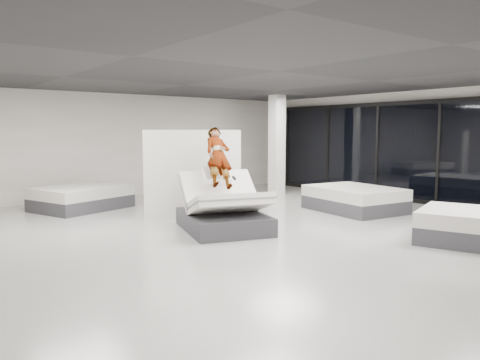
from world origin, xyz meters
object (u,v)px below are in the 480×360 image
at_px(flat_bed_right_far, 354,199).
at_px(flat_bed_left_far, 82,198).
at_px(remote, 234,178).
at_px(divider_panel, 193,174).
at_px(person, 219,168).
at_px(column, 277,145).
at_px(hero_bed, 224,211).

relative_size(flat_bed_right_far, flat_bed_left_far, 0.93).
bearing_deg(flat_bed_right_far, remote, 179.75).
distance_m(remote, flat_bed_right_far, 3.92).
xyz_separation_m(remote, flat_bed_right_far, (3.84, -0.02, -0.78)).
bearing_deg(flat_bed_left_far, remote, -69.83).
bearing_deg(remote, divider_panel, 106.73).
bearing_deg(flat_bed_left_far, flat_bed_right_far, -39.48).
bearing_deg(person, flat_bed_right_far, 11.43).
relative_size(remote, flat_bed_left_far, 0.05).
distance_m(remote, column, 5.79).
relative_size(divider_panel, flat_bed_left_far, 0.87).
bearing_deg(remote, flat_bed_left_far, 127.64).
xyz_separation_m(hero_bed, divider_panel, (0.22, 1.55, 0.63)).
height_order(flat_bed_right_far, column, column).
bearing_deg(column, flat_bed_left_far, 172.17).
bearing_deg(hero_bed, flat_bed_left_far, 108.25).
relative_size(divider_panel, column, 0.71).
distance_m(person, flat_bed_left_far, 4.50).
relative_size(divider_panel, flat_bed_right_far, 0.94).
xyz_separation_m(person, divider_panel, (0.13, 1.24, -0.23)).
relative_size(flat_bed_left_far, column, 0.82).
distance_m(remote, flat_bed_left_far, 4.87).
distance_m(hero_bed, column, 5.98).
bearing_deg(divider_panel, flat_bed_right_far, -0.49).
distance_m(flat_bed_left_far, column, 6.29).
xyz_separation_m(person, column, (4.55, 3.27, 0.33)).
relative_size(flat_bed_right_far, column, 0.76).
relative_size(remote, divider_panel, 0.06).
xyz_separation_m(divider_panel, flat_bed_right_far, (3.82, -1.66, -0.73)).
height_order(person, flat_bed_right_far, person).
bearing_deg(column, person, -144.26).
bearing_deg(divider_panel, person, -72.77).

